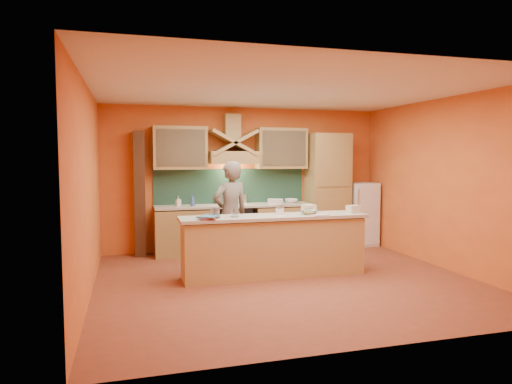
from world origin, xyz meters
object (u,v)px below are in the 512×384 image
object	(u,v)px
person	(231,214)
mixing_bowl	(309,212)
kitchen_scale	(280,211)
stove	(234,229)
fridge	(360,214)

from	to	relation	value
person	mixing_bowl	xyz separation A→B (m)	(1.05, -0.89, 0.10)
kitchen_scale	stove	bearing A→B (deg)	119.20
fridge	kitchen_scale	world-z (taller)	fridge
kitchen_scale	person	bearing A→B (deg)	148.60
fridge	mixing_bowl	bearing A→B (deg)	-134.96
kitchen_scale	mixing_bowl	distance (m)	0.46
person	stove	bearing A→B (deg)	-124.28
stove	fridge	xyz separation A→B (m)	(2.70, 0.00, 0.20)
fridge	mixing_bowl	world-z (taller)	fridge
kitchen_scale	mixing_bowl	world-z (taller)	kitchen_scale
stove	mixing_bowl	xyz separation A→B (m)	(0.76, -1.95, 0.53)
person	kitchen_scale	distance (m)	0.98
fridge	mixing_bowl	distance (m)	2.77
stove	mixing_bowl	distance (m)	2.15
fridge	kitchen_scale	bearing A→B (deg)	-142.73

